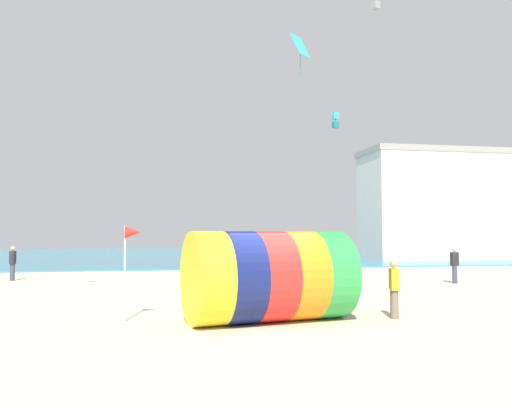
% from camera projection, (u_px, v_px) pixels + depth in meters
% --- Properties ---
extents(ground_plane, '(120.00, 120.00, 0.00)m').
position_uv_depth(ground_plane, '(273.00, 323.00, 13.81)').
color(ground_plane, beige).
extents(sea, '(120.00, 40.00, 0.10)m').
position_uv_depth(sea, '(193.00, 255.00, 52.32)').
color(sea, teal).
rests_on(sea, ground).
extents(giant_inflatable_tube, '(4.97, 3.35, 2.55)m').
position_uv_depth(giant_inflatable_tube, '(269.00, 276.00, 14.15)').
color(giant_inflatable_tube, yellow).
rests_on(giant_inflatable_tube, ground).
extents(kite_handler, '(0.29, 0.40, 1.70)m').
position_uv_depth(kite_handler, '(394.00, 289.00, 14.59)').
color(kite_handler, '#726651').
rests_on(kite_handler, ground).
extents(kite_cyan_box, '(0.39, 0.39, 0.97)m').
position_uv_depth(kite_cyan_box, '(335.00, 121.00, 30.07)').
color(kite_cyan_box, '#2DB2C6').
extents(kite_white_box, '(0.60, 0.60, 1.33)m').
position_uv_depth(kite_white_box, '(375.00, 0.00, 33.49)').
color(kite_white_box, white).
extents(kite_cyan_diamond, '(1.24, 1.19, 2.46)m').
position_uv_depth(kite_cyan_diamond, '(300.00, 46.00, 28.21)').
color(kite_cyan_diamond, '#2DB2C6').
extents(bystander_near_water, '(0.26, 0.38, 1.78)m').
position_uv_depth(bystander_near_water, '(13.00, 263.00, 25.64)').
color(bystander_near_water, '#383D56').
rests_on(bystander_near_water, ground).
extents(bystander_mid_beach, '(0.38, 0.25, 1.77)m').
position_uv_depth(bystander_mid_beach, '(455.00, 265.00, 24.34)').
color(bystander_mid_beach, '#383D56').
rests_on(bystander_mid_beach, ground).
extents(promenade_building, '(12.85, 5.50, 9.63)m').
position_uv_depth(promenade_building, '(436.00, 205.00, 43.65)').
color(promenade_building, silver).
rests_on(promenade_building, ground).
extents(beach_flag, '(0.47, 0.36, 2.70)m').
position_uv_depth(beach_flag, '(132.00, 237.00, 14.13)').
color(beach_flag, silver).
rests_on(beach_flag, ground).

